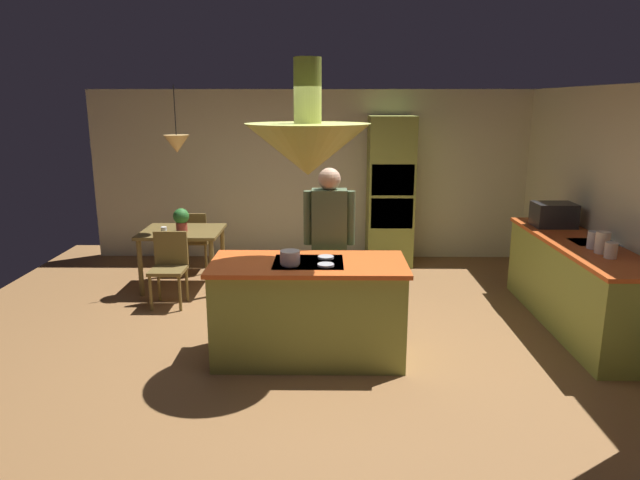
# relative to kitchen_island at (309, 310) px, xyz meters

# --- Properties ---
(ground) EXTENTS (8.16, 8.16, 0.00)m
(ground) POSITION_rel_kitchen_island_xyz_m (0.00, 0.20, -0.47)
(ground) COLOR olive
(wall_back) EXTENTS (6.80, 0.10, 2.55)m
(wall_back) POSITION_rel_kitchen_island_xyz_m (0.00, 3.65, 0.80)
(wall_back) COLOR beige
(wall_back) RESTS_ON ground
(wall_right) EXTENTS (0.10, 7.20, 2.55)m
(wall_right) POSITION_rel_kitchen_island_xyz_m (3.25, 0.60, 0.80)
(wall_right) COLOR beige
(wall_right) RESTS_ON ground
(kitchen_island) EXTENTS (1.81, 0.85, 0.96)m
(kitchen_island) POSITION_rel_kitchen_island_xyz_m (0.00, 0.00, 0.00)
(kitchen_island) COLOR #939E42
(kitchen_island) RESTS_ON ground
(counter_run_right) EXTENTS (0.73, 2.58, 0.94)m
(counter_run_right) POSITION_rel_kitchen_island_xyz_m (2.84, 0.80, 0.00)
(counter_run_right) COLOR #939E42
(counter_run_right) RESTS_ON ground
(oven_tower) EXTENTS (0.66, 0.62, 2.18)m
(oven_tower) POSITION_rel_kitchen_island_xyz_m (1.10, 3.24, 0.61)
(oven_tower) COLOR #939E42
(oven_tower) RESTS_ON ground
(dining_table) EXTENTS (1.01, 0.87, 0.76)m
(dining_table) POSITION_rel_kitchen_island_xyz_m (-1.70, 2.10, 0.18)
(dining_table) COLOR brown
(dining_table) RESTS_ON ground
(person_at_island) EXTENTS (0.53, 0.23, 1.73)m
(person_at_island) POSITION_rel_kitchen_island_xyz_m (0.19, 0.69, 0.52)
(person_at_island) COLOR tan
(person_at_island) RESTS_ON ground
(range_hood) EXTENTS (1.10, 1.10, 1.00)m
(range_hood) POSITION_rel_kitchen_island_xyz_m (0.00, 0.00, 1.52)
(range_hood) COLOR #939E42
(pendant_light_over_table) EXTENTS (0.32, 0.32, 0.82)m
(pendant_light_over_table) POSITION_rel_kitchen_island_xyz_m (-1.70, 2.10, 1.39)
(pendant_light_over_table) COLOR #E0B266
(chair_facing_island) EXTENTS (0.40, 0.40, 0.87)m
(chair_facing_island) POSITION_rel_kitchen_island_xyz_m (-1.70, 1.44, 0.03)
(chair_facing_island) COLOR brown
(chair_facing_island) RESTS_ON ground
(chair_by_back_wall) EXTENTS (0.40, 0.40, 0.87)m
(chair_by_back_wall) POSITION_rel_kitchen_island_xyz_m (-1.70, 2.76, 0.03)
(chair_by_back_wall) COLOR brown
(chair_by_back_wall) RESTS_ON ground
(potted_plant_on_table) EXTENTS (0.20, 0.20, 0.30)m
(potted_plant_on_table) POSITION_rel_kitchen_island_xyz_m (-1.68, 2.02, 0.46)
(potted_plant_on_table) COLOR #99382D
(potted_plant_on_table) RESTS_ON dining_table
(cup_on_table) EXTENTS (0.07, 0.07, 0.09)m
(cup_on_table) POSITION_rel_kitchen_island_xyz_m (-1.87, 1.88, 0.33)
(cup_on_table) COLOR white
(cup_on_table) RESTS_ON dining_table
(canister_flour) EXTENTS (0.11, 0.11, 0.15)m
(canister_flour) POSITION_rel_kitchen_island_xyz_m (2.84, 0.16, 0.54)
(canister_flour) COLOR silver
(canister_flour) RESTS_ON counter_run_right
(canister_sugar) EXTENTS (0.13, 0.13, 0.21)m
(canister_sugar) POSITION_rel_kitchen_island_xyz_m (2.84, 0.34, 0.57)
(canister_sugar) COLOR silver
(canister_sugar) RESTS_ON counter_run_right
(canister_tea) EXTENTS (0.12, 0.12, 0.17)m
(canister_tea) POSITION_rel_kitchen_island_xyz_m (2.84, 0.52, 0.55)
(canister_tea) COLOR silver
(canister_tea) RESTS_ON counter_run_right
(microwave_on_counter) EXTENTS (0.46, 0.36, 0.28)m
(microwave_on_counter) POSITION_rel_kitchen_island_xyz_m (2.84, 1.56, 0.61)
(microwave_on_counter) COLOR #232326
(microwave_on_counter) RESTS_ON counter_run_right
(cooking_pot_on_cooktop) EXTENTS (0.18, 0.18, 0.12)m
(cooking_pot_on_cooktop) POSITION_rel_kitchen_island_xyz_m (-0.16, -0.13, 0.55)
(cooking_pot_on_cooktop) COLOR #B2B2B7
(cooking_pot_on_cooktop) RESTS_ON kitchen_island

